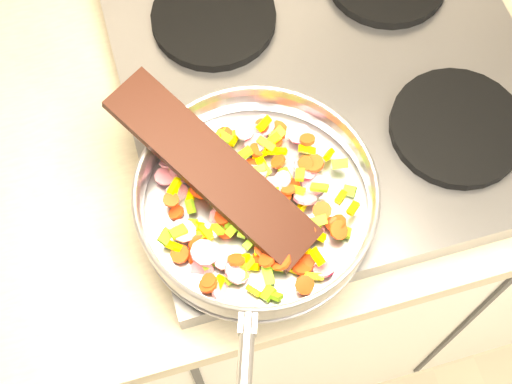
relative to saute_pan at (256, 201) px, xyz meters
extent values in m
cube|color=#939399|center=(0.17, 0.19, -0.07)|extent=(0.60, 0.60, 0.04)
cylinder|color=black|center=(0.03, 0.05, -0.04)|extent=(0.19, 0.19, 0.02)
cylinder|color=black|center=(0.31, 0.05, -0.04)|extent=(0.19, 0.19, 0.02)
cylinder|color=black|center=(0.03, 0.33, -0.04)|extent=(0.19, 0.19, 0.02)
cylinder|color=#9E9EA5|center=(0.00, 0.00, -0.03)|extent=(0.31, 0.31, 0.01)
torus|color=#9E9EA5|center=(0.00, 0.00, 0.00)|extent=(0.35, 0.35, 0.05)
torus|color=#9E9EA5|center=(0.00, 0.00, 0.03)|extent=(0.31, 0.31, 0.01)
cube|color=#9E9EA5|center=(-0.05, -0.15, 0.02)|extent=(0.03, 0.04, 0.02)
cube|color=#FFEA00|center=(-0.09, 0.05, -0.01)|extent=(0.02, 0.02, 0.01)
cylinder|color=red|center=(0.08, 0.01, -0.02)|extent=(0.04, 0.04, 0.01)
cylinder|color=red|center=(0.05, -0.06, -0.01)|extent=(0.03, 0.04, 0.02)
cylinder|color=red|center=(-0.04, 0.00, -0.01)|extent=(0.03, 0.04, 0.03)
cube|color=#6DA714|center=(0.12, 0.02, -0.01)|extent=(0.02, 0.02, 0.01)
cylinder|color=red|center=(0.01, -0.08, -0.01)|extent=(0.03, 0.03, 0.02)
cube|color=#FFEA00|center=(0.00, 0.10, -0.02)|extent=(0.02, 0.02, 0.01)
cube|color=#6DA714|center=(-0.01, 0.11, -0.01)|extent=(0.03, 0.03, 0.01)
cylinder|color=red|center=(0.04, -0.09, -0.02)|extent=(0.03, 0.03, 0.01)
cube|color=#FFEA00|center=(0.05, 0.08, -0.01)|extent=(0.03, 0.02, 0.02)
cube|color=#6DA714|center=(0.05, -0.04, -0.02)|extent=(0.02, 0.02, 0.02)
cube|color=#FFEA00|center=(-0.12, -0.02, -0.01)|extent=(0.02, 0.02, 0.01)
cylinder|color=red|center=(-0.06, 0.11, -0.02)|extent=(0.02, 0.02, 0.02)
cylinder|color=red|center=(-0.01, -0.03, -0.01)|extent=(0.02, 0.03, 0.03)
cylinder|color=red|center=(-0.10, 0.03, -0.01)|extent=(0.03, 0.02, 0.01)
cylinder|color=red|center=(0.02, 0.02, -0.01)|extent=(0.03, 0.04, 0.02)
cylinder|color=red|center=(-0.08, -0.05, -0.01)|extent=(0.03, 0.04, 0.03)
cube|color=#FFEA00|center=(0.03, 0.00, -0.01)|extent=(0.02, 0.02, 0.02)
cylinder|color=red|center=(-0.01, -0.02, -0.01)|extent=(0.03, 0.03, 0.02)
cube|color=#6DA714|center=(-0.04, 0.09, -0.02)|extent=(0.02, 0.02, 0.01)
cylinder|color=red|center=(-0.07, -0.10, -0.02)|extent=(0.03, 0.04, 0.03)
cylinder|color=red|center=(0.02, 0.08, -0.01)|extent=(0.03, 0.03, 0.02)
cube|color=#FFEA00|center=(-0.01, -0.06, -0.02)|extent=(0.02, 0.01, 0.01)
cube|color=#FFEA00|center=(-0.07, 0.09, 0.00)|extent=(0.02, 0.02, 0.02)
cylinder|color=red|center=(-0.05, -0.02, -0.02)|extent=(0.03, 0.03, 0.02)
cube|color=#6DA714|center=(0.02, -0.05, -0.02)|extent=(0.02, 0.02, 0.02)
cylinder|color=red|center=(-0.01, 0.11, -0.02)|extent=(0.03, 0.04, 0.02)
cylinder|color=red|center=(0.04, 0.01, -0.01)|extent=(0.03, 0.02, 0.02)
cube|color=#FFEA00|center=(-0.08, 0.04, -0.02)|extent=(0.02, 0.03, 0.01)
cylinder|color=red|center=(0.09, 0.07, 0.00)|extent=(0.02, 0.02, 0.01)
cube|color=#FFEA00|center=(-0.03, -0.08, -0.02)|extent=(0.03, 0.02, 0.02)
cylinder|color=red|center=(-0.02, -0.07, -0.02)|extent=(0.02, 0.03, 0.02)
cube|color=#6DA714|center=(-0.06, -0.02, 0.00)|extent=(0.02, 0.02, 0.02)
cube|color=#FFEA00|center=(-0.08, -0.02, -0.02)|extent=(0.02, 0.02, 0.01)
cube|color=#6DA714|center=(0.07, -0.05, -0.01)|extent=(0.02, 0.02, 0.01)
cylinder|color=red|center=(0.08, 0.04, 0.00)|extent=(0.03, 0.03, 0.02)
cylinder|color=red|center=(-0.09, 0.09, -0.01)|extent=(0.05, 0.04, 0.03)
cylinder|color=red|center=(0.01, 0.06, -0.02)|extent=(0.03, 0.03, 0.01)
cylinder|color=red|center=(-0.03, 0.09, -0.01)|extent=(0.03, 0.03, 0.03)
cylinder|color=red|center=(0.04, -0.06, -0.02)|extent=(0.03, 0.03, 0.03)
cube|color=#FFEA00|center=(0.02, -0.09, -0.02)|extent=(0.02, 0.02, 0.01)
cylinder|color=red|center=(0.02, 0.09, -0.01)|extent=(0.04, 0.04, 0.02)
cylinder|color=red|center=(0.09, -0.07, 0.00)|extent=(0.03, 0.03, 0.02)
cylinder|color=red|center=(0.06, -0.11, -0.02)|extent=(0.04, 0.03, 0.02)
cube|color=#6DA714|center=(0.01, -0.08, -0.02)|extent=(0.03, 0.03, 0.01)
cube|color=#FFEA00|center=(-0.07, -0.09, -0.02)|extent=(0.02, 0.02, 0.01)
cube|color=#6DA714|center=(0.08, 0.00, 0.00)|extent=(0.03, 0.02, 0.01)
cube|color=#FFEA00|center=(-0.03, -0.11, -0.02)|extent=(0.02, 0.02, 0.01)
cylinder|color=red|center=(-0.04, -0.07, 0.00)|extent=(0.03, 0.03, 0.02)
cylinder|color=red|center=(0.09, -0.05, -0.01)|extent=(0.03, 0.03, 0.03)
cylinder|color=red|center=(0.00, -0.06, -0.01)|extent=(0.04, 0.04, 0.01)
cube|color=#FFEA00|center=(0.06, -0.02, -0.02)|extent=(0.02, 0.02, 0.02)
cylinder|color=red|center=(-0.01, -0.08, 0.00)|extent=(0.03, 0.03, 0.02)
cube|color=#FFEA00|center=(0.12, -0.04, 0.00)|extent=(0.02, 0.02, 0.01)
cylinder|color=red|center=(0.09, -0.05, -0.02)|extent=(0.02, 0.02, 0.01)
cube|color=#6DA714|center=(-0.01, 0.05, -0.01)|extent=(0.01, 0.02, 0.01)
cylinder|color=red|center=(0.01, -0.07, -0.01)|extent=(0.03, 0.03, 0.01)
cylinder|color=red|center=(0.06, -0.05, -0.02)|extent=(0.05, 0.04, 0.03)
cube|color=#6DA714|center=(0.09, 0.03, -0.02)|extent=(0.02, 0.02, 0.02)
cube|color=#6DA714|center=(-0.09, 0.00, -0.02)|extent=(0.02, 0.02, 0.01)
cube|color=#6DA714|center=(-0.04, -0.02, -0.01)|extent=(0.02, 0.02, 0.02)
cube|color=#FFEA00|center=(0.02, 0.05, -0.01)|extent=(0.02, 0.02, 0.02)
cylinder|color=red|center=(0.05, 0.02, -0.02)|extent=(0.03, 0.03, 0.01)
cube|color=#FFEA00|center=(-0.02, 0.03, -0.02)|extent=(0.03, 0.02, 0.01)
cube|color=#6DA714|center=(0.00, 0.04, -0.02)|extent=(0.02, 0.02, 0.02)
cube|color=#6DA714|center=(-0.04, -0.03, 0.00)|extent=(0.02, 0.02, 0.02)
cube|color=#6DA714|center=(0.12, -0.01, -0.02)|extent=(0.02, 0.02, 0.01)
cube|color=#6DA714|center=(0.01, -0.08, 0.00)|extent=(0.02, 0.02, 0.01)
cylinder|color=red|center=(0.02, -0.05, -0.02)|extent=(0.04, 0.04, 0.02)
cube|color=#FFEA00|center=(-0.07, -0.02, -0.02)|extent=(0.02, 0.01, 0.01)
cube|color=#6DA714|center=(0.01, 0.07, 0.00)|extent=(0.02, 0.02, 0.02)
cube|color=#6DA714|center=(-0.03, -0.07, -0.01)|extent=(0.02, 0.02, 0.02)
cylinder|color=red|center=(-0.09, -0.04, -0.02)|extent=(0.04, 0.03, 0.02)
cube|color=#FFEA00|center=(-0.01, -0.07, -0.02)|extent=(0.02, 0.02, 0.02)
cube|color=#FFEA00|center=(0.01, -0.04, -0.02)|extent=(0.02, 0.03, 0.02)
cube|color=#FFEA00|center=(0.04, 0.11, -0.01)|extent=(0.03, 0.02, 0.02)
cylinder|color=red|center=(-0.03, 0.08, -0.02)|extent=(0.04, 0.04, 0.02)
cylinder|color=red|center=(-0.10, 0.02, -0.02)|extent=(0.02, 0.02, 0.02)
cube|color=#FFEA00|center=(0.04, -0.07, -0.02)|extent=(0.02, 0.03, 0.01)
cylinder|color=red|center=(-0.09, -0.09, -0.02)|extent=(0.03, 0.03, 0.02)
cube|color=#6DA714|center=(-0.01, -0.09, -0.02)|extent=(0.01, 0.02, 0.01)
cylinder|color=red|center=(-0.04, -0.01, -0.01)|extent=(0.03, 0.03, 0.02)
cube|color=#6DA714|center=(-0.04, -0.02, -0.02)|extent=(0.02, 0.01, 0.01)
cylinder|color=red|center=(0.02, -0.05, -0.02)|extent=(0.05, 0.04, 0.03)
cylinder|color=red|center=(0.03, 0.10, -0.02)|extent=(0.03, 0.03, 0.02)
cube|color=#6DA714|center=(0.06, -0.05, -0.01)|extent=(0.02, 0.02, 0.02)
cylinder|color=red|center=(-0.09, -0.06, -0.02)|extent=(0.04, 0.03, 0.03)
cube|color=#6DA714|center=(0.02, 0.04, -0.02)|extent=(0.01, 0.02, 0.01)
cube|color=#FFEA00|center=(-0.03, -0.07, -0.01)|extent=(0.01, 0.02, 0.02)
cube|color=#FFEA00|center=(0.11, 0.04, -0.01)|extent=(0.02, 0.02, 0.02)
cylinder|color=red|center=(-0.03, 0.09, -0.02)|extent=(0.04, 0.04, 0.00)
cylinder|color=red|center=(0.05, 0.08, -0.02)|extent=(0.03, 0.03, 0.01)
cube|color=#6DA714|center=(0.00, -0.08, -0.01)|extent=(0.02, 0.02, 0.02)
cylinder|color=red|center=(0.01, -0.07, -0.02)|extent=(0.03, 0.03, 0.02)
cube|color=#6DA714|center=(-0.08, 0.02, -0.01)|extent=(0.01, 0.02, 0.02)
cylinder|color=red|center=(0.01, -0.08, 0.00)|extent=(0.04, 0.04, 0.02)
cube|color=#6DA714|center=(-0.07, 0.09, -0.02)|extent=(0.02, 0.01, 0.01)
cube|color=#FFEA00|center=(-0.03, -0.06, -0.02)|extent=(0.03, 0.02, 0.01)
cube|color=#6DA714|center=(-0.03, 0.10, -0.01)|extent=(0.03, 0.03, 0.01)
cube|color=#6DA714|center=(0.06, 0.00, -0.01)|extent=(0.02, 0.02, 0.01)
cube|color=#6DA714|center=(0.01, -0.01, -0.01)|extent=(0.02, 0.02, 0.02)
cube|color=#6DA714|center=(-0.12, -0.01, -0.01)|extent=(0.02, 0.02, 0.01)
cube|color=#6DA714|center=(0.00, 0.11, -0.02)|extent=(0.02, 0.01, 0.01)
cylinder|color=red|center=(-0.08, -0.05, 0.00)|extent=(0.05, 0.05, 0.02)
cube|color=#6DA714|center=(-0.02, -0.12, -0.02)|extent=(0.02, 0.02, 0.01)
cylinder|color=red|center=(0.02, -0.03, -0.02)|extent=(0.03, 0.03, 0.02)
cylinder|color=red|center=(-0.06, -0.06, -0.01)|extent=(0.03, 0.03, 0.00)
cylinder|color=red|center=(-0.06, 0.06, -0.02)|extent=(0.04, 0.04, 0.01)
cylinder|color=red|center=(0.02, -0.03, -0.01)|extent=(0.04, 0.04, 0.03)
cube|color=#FFEA00|center=(0.04, -0.11, -0.02)|extent=(0.03, 0.02, 0.01)
cube|color=#6DA714|center=(-0.08, -0.06, -0.02)|extent=(0.02, 0.02, 0.01)
cylinder|color=red|center=(-0.03, 0.04, -0.02)|extent=(0.03, 0.03, 0.02)
cube|color=#6DA714|center=(-0.03, 0.10, -0.01)|extent=(0.02, 0.02, 0.02)
cylinder|color=red|center=(-0.08, -0.03, -0.02)|extent=(0.04, 0.04, 0.02)
cube|color=#6DA714|center=(0.10, -0.07, -0.02)|extent=(0.02, 0.02, 0.01)
cube|color=#6DA714|center=(0.05, 0.03, -0.02)|extent=(0.02, 0.02, 0.01)
cube|color=#FFEA00|center=(-0.02, 0.12, -0.02)|extent=(0.03, 0.02, 0.01)
cube|color=#FFEA00|center=(-0.07, -0.02, -0.01)|extent=(0.02, 0.03, 0.01)
cylinder|color=red|center=(-0.02, 0.02, -0.02)|extent=(0.02, 0.02, 0.01)
cube|color=#6DA714|center=(0.07, 0.02, 0.00)|extent=(0.02, 0.02, 0.01)
cube|color=#FFEA00|center=(-0.03, 0.11, -0.01)|extent=(0.02, 0.01, 0.01)
cylinder|color=red|center=(-0.08, -0.08, -0.01)|extent=(0.03, 0.03, 0.01)
cylinder|color=red|center=(0.06, -0.01, -0.01)|extent=(0.04, 0.03, 0.03)
cube|color=#6DA714|center=(-0.03, 0.05, -0.01)|extent=(0.02, 0.03, 0.01)
cylinder|color=red|center=(0.00, -0.01, 0.00)|extent=(0.03, 0.03, 0.02)
cube|color=#FFEA00|center=(0.05, -0.09, 0.00)|extent=(0.02, 0.02, 0.02)
cylinder|color=red|center=(0.06, 0.10, -0.02)|extent=(0.04, 0.03, 0.02)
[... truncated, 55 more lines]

